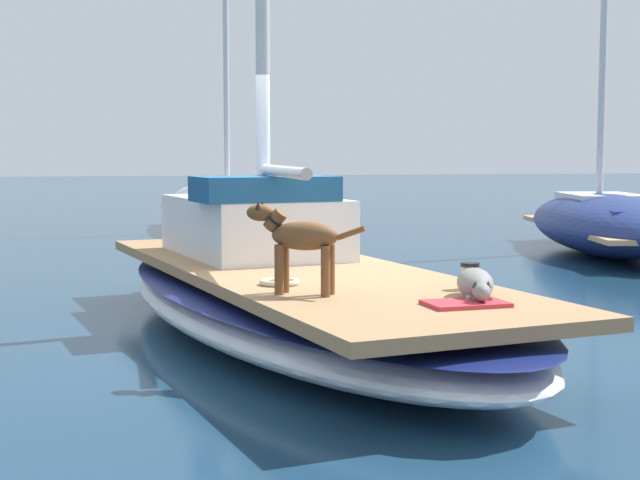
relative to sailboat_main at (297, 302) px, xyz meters
name	(u,v)px	position (x,y,z in m)	size (l,w,h in m)	color
ground_plane	(297,337)	(0.00, 0.00, -0.34)	(120.00, 120.00, 0.00)	navy
sailboat_main	(297,302)	(0.00, 0.00, 0.00)	(3.88, 7.59, 0.66)	white
cabin_house	(255,222)	(-0.24, 1.09, 0.67)	(1.80, 2.46, 0.84)	silver
dog_brown	(299,239)	(-0.30, -1.62, 0.75)	(0.86, 0.53, 0.70)	brown
dog_grey	(476,284)	(0.93, -2.11, 0.43)	(0.40, 0.94, 0.22)	gray
deck_winch	(470,277)	(1.06, -1.65, 0.42)	(0.16, 0.16, 0.21)	#B7B7BC
coiled_rope	(279,282)	(-0.36, -1.08, 0.35)	(0.32, 0.32, 0.04)	beige
deck_towel	(466,304)	(0.74, -2.38, 0.34)	(0.56, 0.36, 0.03)	#C6333D
moored_boat_starboard_side	(609,222)	(6.50, 5.86, 0.21)	(3.27, 6.18, 6.35)	navy
moored_boat_far_astern	(236,207)	(0.81, 10.94, 0.26)	(3.36, 7.87, 7.23)	#B2B7C1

